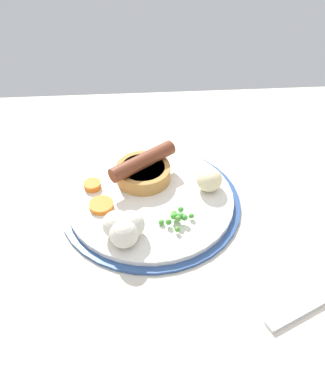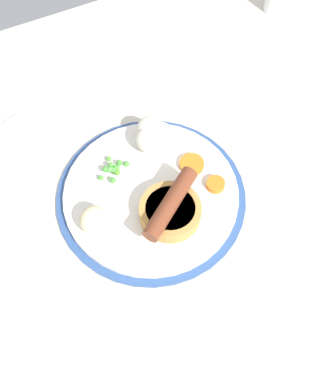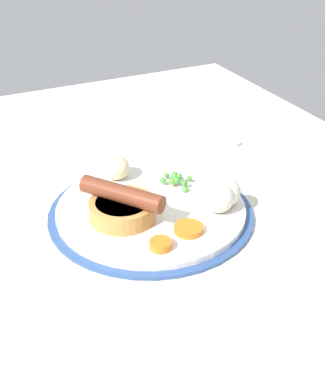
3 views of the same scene
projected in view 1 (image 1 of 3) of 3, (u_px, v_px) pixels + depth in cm
name	position (u px, v px, depth cm)	size (l,w,h in cm)	color
dining_table	(160.00, 227.00, 66.77)	(110.00, 80.00, 3.00)	beige
dinner_plate	(151.00, 201.00, 68.28)	(28.61, 28.61, 1.40)	#2D4C84
sausage_pudding	(143.00, 170.00, 69.81)	(11.08, 8.97, 4.92)	#BC8442
pea_pile	(177.00, 217.00, 62.94)	(5.09, 4.31, 1.78)	#48923D
cauliflower_floret	(124.00, 228.00, 59.93)	(6.10, 5.88, 4.23)	beige
potato_chunk_0	(209.00, 180.00, 68.06)	(4.30, 3.99, 3.64)	beige
carrot_slice_0	(92.00, 185.00, 69.11)	(2.81, 2.81, 1.02)	orange
carrot_slice_3	(101.00, 205.00, 65.72)	(3.80, 3.80, 0.83)	orange
fork	(324.00, 297.00, 55.09)	(18.00, 1.60, 0.60)	silver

